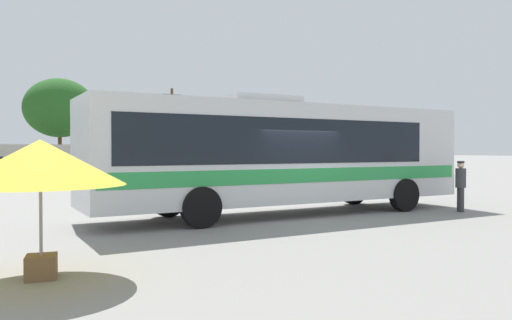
% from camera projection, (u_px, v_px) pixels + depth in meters
% --- Properties ---
extents(ground_plane, '(300.00, 300.00, 0.00)m').
position_uv_depth(ground_plane, '(174.00, 192.00, 23.18)').
color(ground_plane, gray).
extents(perimeter_wall, '(80.00, 0.30, 2.38)m').
position_uv_depth(perimeter_wall, '(95.00, 160.00, 39.50)').
color(perimeter_wall, '#B2AD9E').
rests_on(perimeter_wall, ground_plane).
extents(coach_bus_silver_green, '(12.06, 2.85, 3.53)m').
position_uv_depth(coach_bus_silver_green, '(282.00, 152.00, 15.08)').
color(coach_bus_silver_green, silver).
rests_on(coach_bus_silver_green, ground_plane).
extents(attendant_by_bus_door, '(0.41, 0.41, 1.60)m').
position_uv_depth(attendant_by_bus_door, '(461.00, 183.00, 15.76)').
color(attendant_by_bus_door, '#38383D').
rests_on(attendant_by_bus_door, ground_plane).
extents(vendor_umbrella_near_gate_yellow, '(2.53, 2.53, 2.11)m').
position_uv_depth(vendor_umbrella_near_gate_yellow, '(40.00, 164.00, 7.55)').
color(vendor_umbrella_near_gate_yellow, gray).
rests_on(vendor_umbrella_near_gate_yellow, ground_plane).
extents(utility_pole_far, '(1.80, 0.24, 7.59)m').
position_uv_depth(utility_pole_far, '(172.00, 128.00, 45.78)').
color(utility_pole_far, '#4C3823').
rests_on(utility_pole_far, ground_plane).
extents(roadside_tree_midleft, '(5.75, 5.75, 7.90)m').
position_uv_depth(roadside_tree_midleft, '(60.00, 108.00, 41.55)').
color(roadside_tree_midleft, brown).
rests_on(roadside_tree_midleft, ground_plane).
extents(roadside_tree_midright, '(3.68, 3.68, 5.24)m').
position_uv_depth(roadside_tree_midright, '(175.00, 132.00, 48.43)').
color(roadside_tree_midright, brown).
rests_on(roadside_tree_midright, ground_plane).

